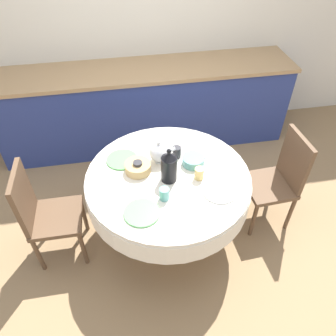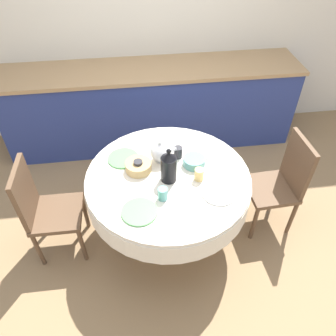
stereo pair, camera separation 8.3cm
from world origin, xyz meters
TOP-DOWN VIEW (x-y plane):
  - ground_plane at (0.00, 0.00)m, footprint 12.00×12.00m
  - wall_back at (0.00, 1.78)m, footprint 7.00×0.05m
  - kitchen_counter at (0.00, 1.44)m, footprint 3.24×0.64m
  - dining_table at (0.00, 0.00)m, footprint 1.29×1.29m
  - chair_left at (0.99, 0.05)m, footprint 0.42×0.42m
  - chair_right at (-0.99, 0.01)m, footprint 0.40×0.40m
  - plate_near_left at (-0.24, -0.34)m, footprint 0.25×0.25m
  - cup_near_left at (-0.07, -0.23)m, footprint 0.07×0.07m
  - plate_near_right at (0.34, -0.23)m, footprint 0.25×0.25m
  - cup_near_right at (0.23, -0.07)m, footprint 0.07×0.07m
  - plate_far_left at (-0.33, 0.24)m, footprint 0.25×0.25m
  - cup_far_left at (-0.22, 0.09)m, footprint 0.07×0.07m
  - plate_far_right at (0.32, 0.26)m, footprint 0.25×0.25m
  - cup_far_right at (0.11, 0.21)m, footprint 0.07×0.07m
  - coffee_carafe at (0.00, -0.04)m, footprint 0.12×0.12m
  - teapot at (-0.04, 0.18)m, footprint 0.21×0.16m
  - bread_basket at (-0.22, 0.09)m, footprint 0.20×0.20m
  - fruit_bowl at (0.22, 0.10)m, footprint 0.17×0.17m

SIDE VIEW (x-z plane):
  - ground_plane at x=0.00m, z-range 0.00..0.00m
  - kitchen_counter at x=0.00m, z-range 0.00..0.94m
  - chair_left at x=0.99m, z-range 0.04..0.97m
  - chair_right at x=-0.99m, z-range 0.04..0.97m
  - dining_table at x=0.00m, z-range 0.25..0.99m
  - plate_near_left at x=-0.24m, z-range 0.74..0.76m
  - plate_near_right at x=0.34m, z-range 0.74..0.76m
  - plate_far_left at x=-0.33m, z-range 0.74..0.76m
  - plate_far_right at x=0.32m, z-range 0.74..0.76m
  - fruit_bowl at x=0.22m, z-range 0.74..0.81m
  - bread_basket at x=-0.22m, z-range 0.74..0.82m
  - cup_near_left at x=-0.07m, z-range 0.74..0.84m
  - cup_near_right at x=0.23m, z-range 0.74..0.84m
  - cup_far_left at x=-0.22m, z-range 0.74..0.84m
  - cup_far_right at x=0.11m, z-range 0.74..0.84m
  - teapot at x=-0.04m, z-range 0.73..0.93m
  - coffee_carafe at x=0.00m, z-range 0.72..1.02m
  - wall_back at x=0.00m, z-range 0.00..2.60m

